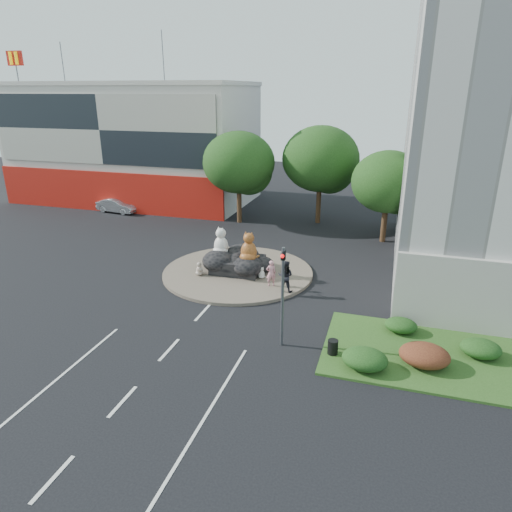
{
  "coord_description": "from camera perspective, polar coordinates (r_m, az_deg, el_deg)",
  "views": [
    {
      "loc": [
        9.45,
        -16.79,
        11.66
      ],
      "look_at": [
        1.76,
        8.41,
        2.0
      ],
      "focal_mm": 32.0,
      "sensor_mm": 36.0,
      "label": 1
    }
  ],
  "objects": [
    {
      "name": "shophouse_block",
      "position": [
        52.75,
        -14.93,
        13.52
      ],
      "size": [
        25.2,
        12.3,
        17.4
      ],
      "color": "beige",
      "rests_on": "ground"
    },
    {
      "name": "hedge_near_green",
      "position": [
        20.97,
        13.45,
        -12.42
      ],
      "size": [
        2.0,
        1.6,
        0.9
      ],
      "primitive_type": "ellipsoid",
      "color": "#173210",
      "rests_on": "grass_verge"
    },
    {
      "name": "hedge_red",
      "position": [
        21.9,
        20.31,
        -11.56
      ],
      "size": [
        2.2,
        1.76,
        0.99
      ],
      "primitive_type": "ellipsoid",
      "color": "#451A12",
      "rests_on": "grass_verge"
    },
    {
      "name": "tree_left",
      "position": [
        41.59,
        -2.05,
        11.25
      ],
      "size": [
        6.46,
        6.46,
        8.27
      ],
      "color": "#382314",
      "rests_on": "ground"
    },
    {
      "name": "kitten_white",
      "position": [
        29.32,
        0.73,
        -2.07
      ],
      "size": [
        0.6,
        0.59,
        0.76
      ],
      "primitive_type": null,
      "rotation": [
        0.0,
        0.0,
        0.63
      ],
      "color": "silver",
      "rests_on": "roundabout_island"
    },
    {
      "name": "tree_mid",
      "position": [
        41.8,
        8.17,
        11.54
      ],
      "size": [
        6.84,
        6.84,
        8.76
      ],
      "color": "#382314",
      "rests_on": "ground"
    },
    {
      "name": "traffic_light",
      "position": [
        20.9,
        3.63,
        -2.54
      ],
      "size": [
        0.44,
        1.24,
        5.0
      ],
      "color": "#595B60",
      "rests_on": "ground"
    },
    {
      "name": "rock_plinth",
      "position": [
        30.47,
        -2.29,
        -1.07
      ],
      "size": [
        3.2,
        2.6,
        0.9
      ],
      "primitive_type": null,
      "color": "black",
      "rests_on": "roundabout_island"
    },
    {
      "name": "street_lamp",
      "position": [
        26.01,
        23.73,
        2.54
      ],
      "size": [
        2.34,
        0.22,
        8.06
      ],
      "color": "#595B60",
      "rests_on": "ground"
    },
    {
      "name": "roundabout_island",
      "position": [
        30.67,
        -2.28,
        -2.03
      ],
      "size": [
        10.0,
        10.0,
        0.2
      ],
      "primitive_type": "cylinder",
      "color": "brown",
      "rests_on": "ground"
    },
    {
      "name": "pedestrian_pink",
      "position": [
        28.06,
        1.89,
        -2.15
      ],
      "size": [
        0.71,
        0.6,
        1.65
      ],
      "primitive_type": "imported",
      "rotation": [
        0.0,
        0.0,
        3.53
      ],
      "color": "#CB838D",
      "rests_on": "roundabout_island"
    },
    {
      "name": "tree_right",
      "position": [
        37.52,
        16.26,
        8.54
      ],
      "size": [
        5.7,
        5.7,
        7.3
      ],
      "color": "#382314",
      "rests_on": "ground"
    },
    {
      "name": "grass_verge",
      "position": [
        23.08,
        21.3,
        -11.57
      ],
      "size": [
        10.0,
        6.0,
        0.12
      ],
      "primitive_type": "cube",
      "color": "#224517",
      "rests_on": "ground"
    },
    {
      "name": "kitten_calico",
      "position": [
        29.98,
        -7.09,
        -1.54
      ],
      "size": [
        0.74,
        0.74,
        0.94
      ],
      "primitive_type": null,
      "rotation": [
        0.0,
        0.0,
        -0.71
      ],
      "color": "silver",
      "rests_on": "roundabout_island"
    },
    {
      "name": "hedge_mid_green",
      "position": [
        23.59,
        26.28,
        -10.33
      ],
      "size": [
        1.8,
        1.44,
        0.81
      ],
      "primitive_type": "ellipsoid",
      "color": "#173210",
      "rests_on": "grass_verge"
    },
    {
      "name": "ground",
      "position": [
        22.52,
        -10.8,
        -11.45
      ],
      "size": [
        120.0,
        120.0,
        0.0
      ],
      "primitive_type": "plane",
      "color": "black",
      "rests_on": "ground"
    },
    {
      "name": "pedestrian_dark",
      "position": [
        27.28,
        3.69,
        -2.52
      ],
      "size": [
        1.0,
        0.81,
        1.94
      ],
      "primitive_type": "imported",
      "rotation": [
        0.0,
        0.0,
        3.06
      ],
      "color": "black",
      "rests_on": "roundabout_island"
    },
    {
      "name": "cat_tabby",
      "position": [
        29.4,
        -0.91,
        1.19
      ],
      "size": [
        1.23,
        1.07,
        2.03
      ],
      "primitive_type": null,
      "rotation": [
        0.0,
        0.0,
        -0.01
      ],
      "color": "#A55222",
      "rests_on": "rock_plinth"
    },
    {
      "name": "cat_white",
      "position": [
        30.57,
        -4.4,
        1.85
      ],
      "size": [
        1.53,
        1.45,
        2.0
      ],
      "primitive_type": null,
      "rotation": [
        0.0,
        0.0,
        -0.43
      ],
      "color": "silver",
      "rests_on": "rock_plinth"
    },
    {
      "name": "parked_car",
      "position": [
        47.98,
        -16.95,
        6.06
      ],
      "size": [
        4.42,
        1.97,
        1.41
      ],
      "primitive_type": "imported",
      "rotation": [
        0.0,
        0.0,
        1.46
      ],
      "color": "#A1A3A8",
      "rests_on": "ground"
    },
    {
      "name": "hedge_back_green",
      "position": [
        24.34,
        17.66,
        -8.25
      ],
      "size": [
        1.6,
        1.28,
        0.72
      ],
      "primitive_type": "ellipsoid",
      "color": "#173210",
      "rests_on": "grass_verge"
    },
    {
      "name": "litter_bin",
      "position": [
        21.76,
        9.58,
        -11.14
      ],
      "size": [
        0.64,
        0.64,
        0.69
      ],
      "primitive_type": "cylinder",
      "rotation": [
        0.0,
        0.0,
        0.42
      ],
      "color": "black",
      "rests_on": "grass_verge"
    }
  ]
}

